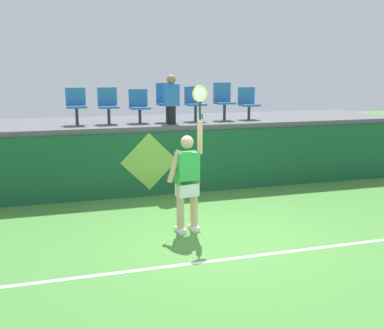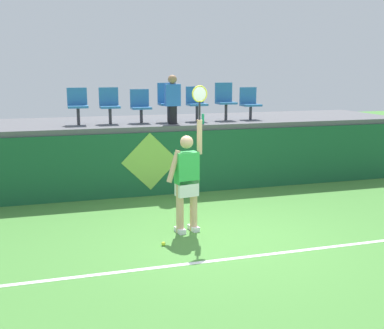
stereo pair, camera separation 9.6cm
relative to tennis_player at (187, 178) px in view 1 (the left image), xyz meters
The scene contains 16 objects.
ground_plane 1.19m from the tennis_player, 45.61° to the right, with size 40.00×40.00×0.00m, color #478438.
court_back_wall 2.62m from the tennis_player, 78.80° to the left, with size 11.95×0.20×1.41m, color #195633.
spectator_platform 3.93m from the tennis_player, 82.52° to the left, with size 11.95×2.70×0.12m, color #56565B.
court_baseline_stripe 1.71m from the tennis_player, 69.28° to the right, with size 10.75×0.08×0.01m, color white.
tennis_player is the anchor object (origin of this frame).
tennis_ball 1.19m from the tennis_player, 135.12° to the right, with size 0.07×0.07×0.07m, color #D1E533.
water_bottle 3.03m from the tennis_player, 67.27° to the left, with size 0.06×0.06×0.23m, color #26B272.
stadium_chair_0 3.89m from the tennis_player, 115.20° to the left, with size 0.44×0.42×0.82m.
stadium_chair_1 3.66m from the tennis_player, 104.67° to the left, with size 0.44×0.42×0.82m.
stadium_chair_2 3.54m from the tennis_player, 92.92° to the left, with size 0.44×0.42×0.77m.
stadium_chair_3 3.60m from the tennis_player, 81.96° to the left, with size 0.44×0.42×0.91m.
stadium_chair_4 3.74m from the tennis_player, 70.83° to the left, with size 0.44×0.42×0.82m.
stadium_chair_5 4.05m from the tennis_player, 60.54° to the left, with size 0.44×0.42×0.91m.
stadium_chair_6 4.37m from the tennis_player, 52.86° to the left, with size 0.44×0.42×0.79m.
spectator_0 3.18m from the tennis_player, 80.68° to the left, with size 0.34×0.20×1.10m.
wall_signage_mount 2.64m from the tennis_player, 93.47° to the left, with size 1.27×0.01×1.41m.
Camera 1 is at (-2.67, -6.85, 2.74)m, focal length 43.63 mm.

